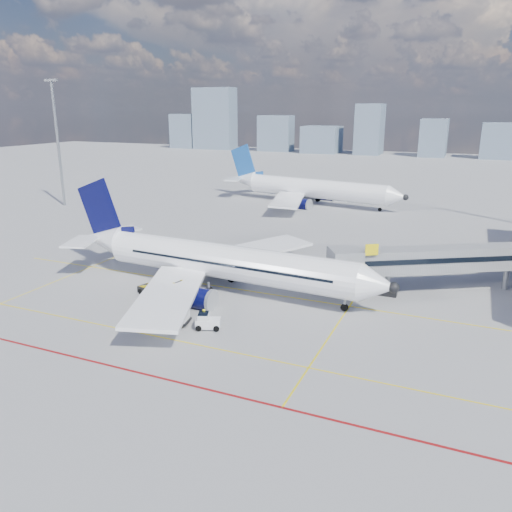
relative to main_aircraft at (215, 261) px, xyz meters
The scene contains 11 objects.
ground 8.29m from the main_aircraft, 78.52° to the right, with size 420.00×420.00×0.00m, color gray.
apron_markings 11.88m from the main_aircraft, 85.27° to the right, with size 90.00×35.12×0.01m.
jet_bridge 26.75m from the main_aircraft, 20.62° to the left, with size 23.55×15.78×6.30m.
floodlight_mast_nw 63.44m from the main_aircraft, 148.71° to the left, with size 3.20×0.61×25.45m.
distant_skyline 182.63m from the main_aircraft, 90.94° to the left, with size 251.23×15.80×29.81m.
main_aircraft is the anchor object (origin of this frame).
second_aircraft 55.79m from the main_aircraft, 96.52° to the left, with size 42.19×36.45×12.40m.
baggage_tug 11.47m from the main_aircraft, 66.00° to the right, with size 2.59×2.10×1.58m.
cargo_dolly 10.81m from the main_aircraft, 86.66° to the right, with size 4.27×2.51×2.20m.
belt_loader 7.29m from the main_aircraft, 133.64° to the right, with size 6.19×2.87×2.49m.
ramp_worker 10.98m from the main_aircraft, 67.37° to the right, with size 0.64×0.42×1.75m, color #FFF81A.
Camera 1 is at (24.24, -40.17, 19.74)m, focal length 35.00 mm.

